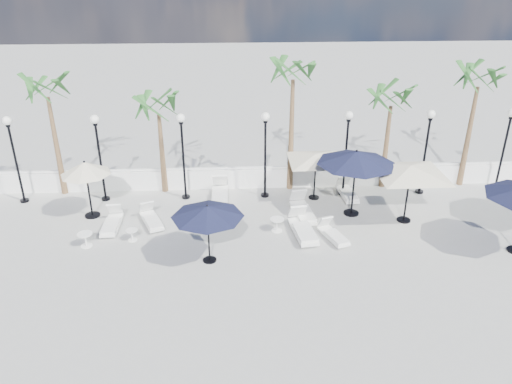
{
  "coord_description": "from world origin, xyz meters",
  "views": [
    {
      "loc": [
        -1.44,
        -13.46,
        9.69
      ],
      "look_at": [
        -0.54,
        3.78,
        1.5
      ],
      "focal_mm": 35.0,
      "sensor_mm": 36.0,
      "label": 1
    }
  ],
  "objects_px": {
    "lounger_5": "(303,210)",
    "parasol_navy_mid": "(356,158)",
    "parasol_navy_left": "(207,212)",
    "parasol_cream_small": "(85,169)",
    "lounger_2": "(151,219)",
    "lounger_3": "(303,229)",
    "lounger_6": "(333,234)",
    "parasol_cream_sq_b": "(411,166)",
    "lounger_7": "(347,192)",
    "lounger_4": "(220,194)",
    "lounger_1": "(112,223)",
    "parasol_cream_sq_a": "(316,154)"
  },
  "relations": [
    {
      "from": "lounger_5",
      "to": "parasol_navy_mid",
      "type": "distance_m",
      "value": 3.03
    },
    {
      "from": "parasol_navy_left",
      "to": "parasol_cream_small",
      "type": "xyz_separation_m",
      "value": [
        -4.93,
        3.6,
        0.15
      ]
    },
    {
      "from": "lounger_2",
      "to": "lounger_3",
      "type": "bearing_deg",
      "value": -33.61
    },
    {
      "from": "lounger_6",
      "to": "parasol_navy_mid",
      "type": "xyz_separation_m",
      "value": [
        1.15,
        1.99,
        2.28
      ]
    },
    {
      "from": "parasol_navy_mid",
      "to": "parasol_cream_sq_b",
      "type": "relative_size",
      "value": 0.61
    },
    {
      "from": "lounger_2",
      "to": "parasol_cream_sq_b",
      "type": "relative_size",
      "value": 0.35
    },
    {
      "from": "lounger_5",
      "to": "lounger_7",
      "type": "height_order",
      "value": "lounger_5"
    },
    {
      "from": "lounger_6",
      "to": "lounger_4",
      "type": "bearing_deg",
      "value": 120.49
    },
    {
      "from": "lounger_1",
      "to": "parasol_navy_mid",
      "type": "distance_m",
      "value": 9.94
    },
    {
      "from": "lounger_7",
      "to": "parasol_cream_sq_a",
      "type": "xyz_separation_m",
      "value": [
        -1.49,
        -0.02,
        1.85
      ]
    },
    {
      "from": "lounger_2",
      "to": "lounger_3",
      "type": "relative_size",
      "value": 0.82
    },
    {
      "from": "parasol_navy_mid",
      "to": "lounger_6",
      "type": "bearing_deg",
      "value": -119.9
    },
    {
      "from": "lounger_1",
      "to": "parasol_cream_sq_b",
      "type": "relative_size",
      "value": 0.35
    },
    {
      "from": "lounger_4",
      "to": "parasol_navy_mid",
      "type": "xyz_separation_m",
      "value": [
        5.46,
        -1.59,
        2.22
      ]
    },
    {
      "from": "lounger_2",
      "to": "lounger_5",
      "type": "bearing_deg",
      "value": -19.1
    },
    {
      "from": "lounger_5",
      "to": "lounger_6",
      "type": "relative_size",
      "value": 1.28
    },
    {
      "from": "lounger_7",
      "to": "parasol_cream_sq_a",
      "type": "height_order",
      "value": "parasol_cream_sq_a"
    },
    {
      "from": "parasol_navy_mid",
      "to": "parasol_navy_left",
      "type": "bearing_deg",
      "value": -150.69
    },
    {
      "from": "parasol_navy_mid",
      "to": "lounger_5",
      "type": "bearing_deg",
      "value": -177.18
    },
    {
      "from": "lounger_2",
      "to": "lounger_4",
      "type": "relative_size",
      "value": 0.86
    },
    {
      "from": "lounger_5",
      "to": "parasol_cream_small",
      "type": "relative_size",
      "value": 0.89
    },
    {
      "from": "lounger_2",
      "to": "lounger_5",
      "type": "relative_size",
      "value": 0.84
    },
    {
      "from": "lounger_6",
      "to": "lounger_7",
      "type": "relative_size",
      "value": 0.92
    },
    {
      "from": "lounger_3",
      "to": "lounger_4",
      "type": "height_order",
      "value": "lounger_3"
    },
    {
      "from": "lounger_7",
      "to": "parasol_cream_small",
      "type": "distance_m",
      "value": 11.08
    },
    {
      "from": "lounger_7",
      "to": "parasol_cream_small",
      "type": "height_order",
      "value": "parasol_cream_small"
    },
    {
      "from": "parasol_navy_left",
      "to": "parasol_cream_sq_a",
      "type": "height_order",
      "value": "parasol_cream_sq_a"
    },
    {
      "from": "parasol_cream_sq_a",
      "to": "parasol_cream_small",
      "type": "distance_m",
      "value": 9.45
    },
    {
      "from": "lounger_7",
      "to": "parasol_cream_small",
      "type": "xyz_separation_m",
      "value": [
        -10.86,
        -1.22,
        1.86
      ]
    },
    {
      "from": "lounger_4",
      "to": "lounger_5",
      "type": "xyz_separation_m",
      "value": [
        3.41,
        -1.69,
        -0.0
      ]
    },
    {
      "from": "lounger_5",
      "to": "lounger_1",
      "type": "bearing_deg",
      "value": 178.48
    },
    {
      "from": "lounger_6",
      "to": "parasol_navy_mid",
      "type": "relative_size",
      "value": 0.54
    },
    {
      "from": "lounger_4",
      "to": "parasol_navy_mid",
      "type": "distance_m",
      "value": 6.11
    },
    {
      "from": "lounger_1",
      "to": "lounger_3",
      "type": "distance_m",
      "value": 7.46
    },
    {
      "from": "lounger_6",
      "to": "parasol_cream_sq_b",
      "type": "xyz_separation_m",
      "value": [
        3.13,
        1.28,
        2.2
      ]
    },
    {
      "from": "lounger_4",
      "to": "lounger_5",
      "type": "relative_size",
      "value": 0.98
    },
    {
      "from": "lounger_4",
      "to": "parasol_navy_mid",
      "type": "height_order",
      "value": "parasol_navy_mid"
    },
    {
      "from": "parasol_navy_left",
      "to": "parasol_navy_mid",
      "type": "bearing_deg",
      "value": 29.31
    },
    {
      "from": "lounger_3",
      "to": "parasol_navy_left",
      "type": "distance_m",
      "value": 4.2
    },
    {
      "from": "parasol_navy_left",
      "to": "parasol_cream_sq_b",
      "type": "bearing_deg",
      "value": 18.05
    },
    {
      "from": "lounger_2",
      "to": "parasol_cream_small",
      "type": "bearing_deg",
      "value": 139.6
    },
    {
      "from": "lounger_6",
      "to": "parasol_navy_left",
      "type": "distance_m",
      "value": 5.08
    },
    {
      "from": "lounger_3",
      "to": "lounger_7",
      "type": "bearing_deg",
      "value": 45.2
    },
    {
      "from": "lounger_5",
      "to": "lounger_6",
      "type": "height_order",
      "value": "lounger_5"
    },
    {
      "from": "lounger_5",
      "to": "parasol_navy_left",
      "type": "xyz_separation_m",
      "value": [
        -3.71,
        -3.13,
        1.67
      ]
    },
    {
      "from": "lounger_3",
      "to": "parasol_cream_sq_a",
      "type": "relative_size",
      "value": 0.49
    },
    {
      "from": "parasol_cream_sq_a",
      "to": "lounger_6",
      "type": "bearing_deg",
      "value": -87.31
    },
    {
      "from": "lounger_5",
      "to": "parasol_cream_sq_a",
      "type": "bearing_deg",
      "value": 59.99
    },
    {
      "from": "lounger_4",
      "to": "parasol_cream_small",
      "type": "height_order",
      "value": "parasol_cream_small"
    },
    {
      "from": "lounger_3",
      "to": "parasol_cream_sq_a",
      "type": "bearing_deg",
      "value": 65.88
    }
  ]
}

